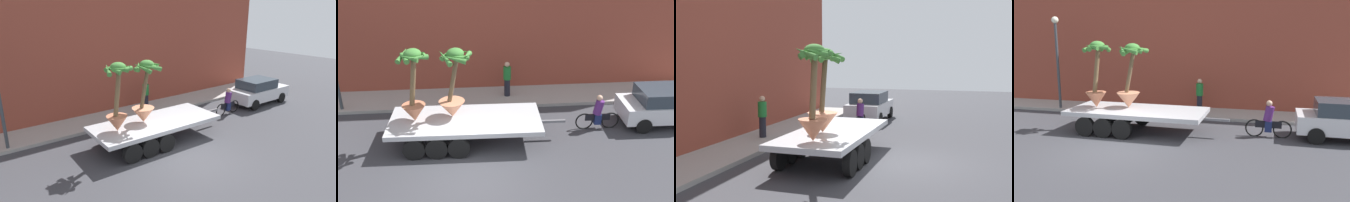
# 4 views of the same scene
# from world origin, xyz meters

# --- Properties ---
(ground_plane) EXTENTS (60.00, 60.00, 0.00)m
(ground_plane) POSITION_xyz_m (0.00, 0.00, 0.00)
(ground_plane) COLOR #38383D
(sidewalk) EXTENTS (24.00, 2.20, 0.15)m
(sidewalk) POSITION_xyz_m (0.00, 6.10, 0.07)
(sidewalk) COLOR #A39E99
(sidewalk) RESTS_ON ground
(flatbed_trailer) EXTENTS (6.79, 2.56, 0.98)m
(flatbed_trailer) POSITION_xyz_m (-0.38, 2.33, 0.77)
(flatbed_trailer) COLOR #B7BABF
(flatbed_trailer) RESTS_ON ground
(potted_palm_rear) EXTENTS (1.35, 1.21, 2.75)m
(potted_palm_rear) POSITION_xyz_m (-0.54, 2.55, 2.13)
(potted_palm_rear) COLOR tan
(potted_palm_rear) RESTS_ON flatbed_trailer
(potted_palm_middle) EXTENTS (1.20, 1.16, 2.84)m
(potted_palm_middle) POSITION_xyz_m (-1.97, 2.35, 2.27)
(potted_palm_middle) COLOR #C17251
(potted_palm_middle) RESTS_ON flatbed_trailer
(cyclist) EXTENTS (1.84, 0.34, 1.54)m
(cyclist) POSITION_xyz_m (5.25, 2.85, 0.67)
(cyclist) COLOR black
(cyclist) RESTS_ON ground
(parked_car) EXTENTS (4.06, 1.91, 1.58)m
(parked_car) POSITION_xyz_m (8.29, 3.11, 0.82)
(parked_car) COLOR silver
(parked_car) RESTS_ON ground
(pedestrian_near_gate) EXTENTS (0.36, 0.36, 1.71)m
(pedestrian_near_gate) POSITION_xyz_m (1.81, 6.08, 1.04)
(pedestrian_near_gate) COLOR black
(pedestrian_near_gate) RESTS_ON sidewalk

